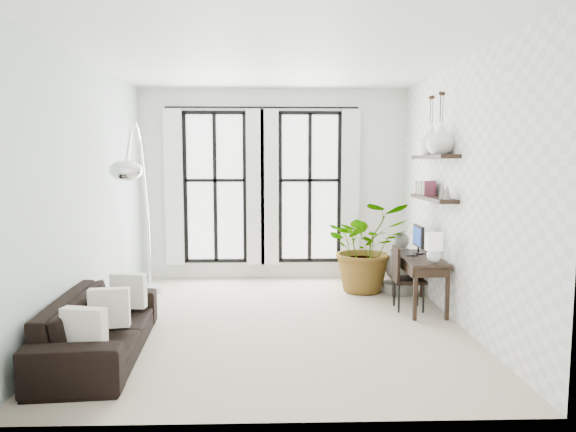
{
  "coord_description": "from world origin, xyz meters",
  "views": [
    {
      "loc": [
        -0.02,
        -6.22,
        1.98
      ],
      "look_at": [
        0.17,
        0.3,
        1.29
      ],
      "focal_mm": 32.0,
      "sensor_mm": 36.0,
      "label": 1
    }
  ],
  "objects_px": {
    "desk_chair": "(403,274)",
    "arc_lamp": "(138,167)",
    "desk": "(420,260)",
    "plant": "(366,246)",
    "buddha": "(400,267)",
    "sofa": "(100,326)"
  },
  "relations": [
    {
      "from": "sofa",
      "to": "desk",
      "type": "distance_m",
      "value": 4.07
    },
    {
      "from": "sofa",
      "to": "desk_chair",
      "type": "xyz_separation_m",
      "value": [
        3.52,
        1.56,
        0.17
      ]
    },
    {
      "from": "arc_lamp",
      "to": "buddha",
      "type": "bearing_deg",
      "value": 17.88
    },
    {
      "from": "desk",
      "to": "buddha",
      "type": "relative_size",
      "value": 1.3
    },
    {
      "from": "arc_lamp",
      "to": "buddha",
      "type": "relative_size",
      "value": 3.08
    },
    {
      "from": "plant",
      "to": "desk_chair",
      "type": "distance_m",
      "value": 1.08
    },
    {
      "from": "sofa",
      "to": "plant",
      "type": "xyz_separation_m",
      "value": [
        3.2,
        2.57,
        0.38
      ]
    },
    {
      "from": "desk_chair",
      "to": "sofa",
      "type": "bearing_deg",
      "value": -153.86
    },
    {
      "from": "arc_lamp",
      "to": "plant",
      "type": "bearing_deg",
      "value": 22.36
    },
    {
      "from": "plant",
      "to": "desk",
      "type": "bearing_deg",
      "value": -61.83
    },
    {
      "from": "desk",
      "to": "arc_lamp",
      "type": "xyz_separation_m",
      "value": [
        -3.65,
        -0.26,
        1.25
      ]
    },
    {
      "from": "sofa",
      "to": "desk_chair",
      "type": "bearing_deg",
      "value": -70.51
    },
    {
      "from": "desk",
      "to": "desk_chair",
      "type": "xyz_separation_m",
      "value": [
        -0.23,
        0.01,
        -0.19
      ]
    },
    {
      "from": "desk",
      "to": "buddha",
      "type": "distance_m",
      "value": 0.95
    },
    {
      "from": "buddha",
      "to": "desk",
      "type": "bearing_deg",
      "value": -87.03
    },
    {
      "from": "plant",
      "to": "arc_lamp",
      "type": "relative_size",
      "value": 0.49
    },
    {
      "from": "desk_chair",
      "to": "arc_lamp",
      "type": "bearing_deg",
      "value": -173.28
    },
    {
      "from": "desk",
      "to": "desk_chair",
      "type": "relative_size",
      "value": 1.41
    },
    {
      "from": "desk_chair",
      "to": "buddha",
      "type": "relative_size",
      "value": 0.92
    },
    {
      "from": "arc_lamp",
      "to": "desk",
      "type": "bearing_deg",
      "value": 4.01
    },
    {
      "from": "sofa",
      "to": "arc_lamp",
      "type": "distance_m",
      "value": 2.07
    },
    {
      "from": "sofa",
      "to": "arc_lamp",
      "type": "bearing_deg",
      "value": -8.85
    }
  ]
}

